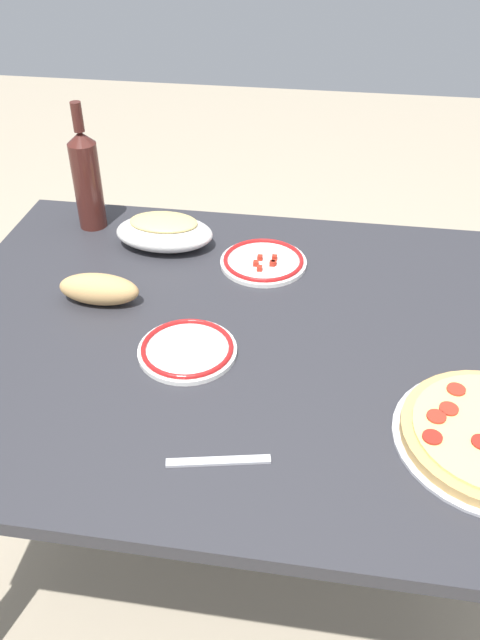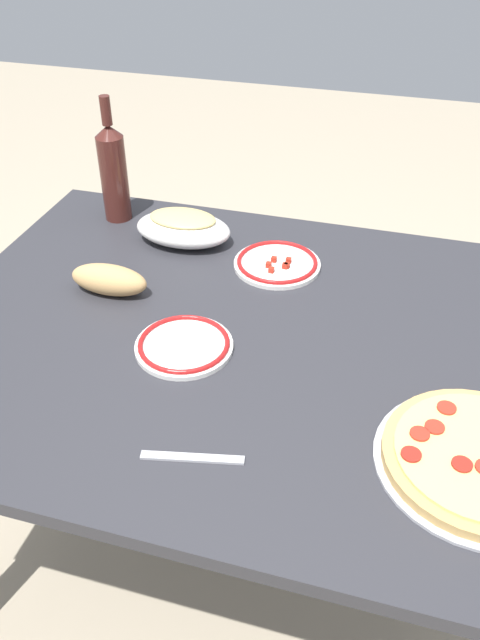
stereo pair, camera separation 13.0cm
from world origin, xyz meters
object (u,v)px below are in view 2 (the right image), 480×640
(dining_table, at_px, (240,372))
(side_plate_far, at_px, (277,263))
(side_plate_near, at_px, (184,345))
(baked_pasta_dish, at_px, (183,227))
(pepperoni_pizza, at_px, (478,459))
(wine_bottle, at_px, (113,171))
(bread_loaf, at_px, (109,280))

(dining_table, distance_m, side_plate_far, 0.29)
(dining_table, bearing_deg, side_plate_near, -138.17)
(dining_table, relative_size, baked_pasta_dish, 5.40)
(pepperoni_pizza, bearing_deg, side_plate_far, 132.01)
(side_plate_far, bearing_deg, dining_table, -93.27)
(baked_pasta_dish, bearing_deg, side_plate_near, -70.00)
(wine_bottle, bearing_deg, side_plate_far, -14.98)
(dining_table, distance_m, baked_pasta_dish, 0.42)
(side_plate_far, relative_size, bread_loaf, 1.16)
(side_plate_near, bearing_deg, dining_table, 41.83)
(side_plate_far, bearing_deg, wine_bottle, 165.02)
(baked_pasta_dish, xyz_separation_m, side_plate_far, (0.25, -0.05, -0.03))
(dining_table, bearing_deg, bread_loaf, 169.52)
(baked_pasta_dish, xyz_separation_m, side_plate_near, (0.14, -0.40, -0.03))
(baked_pasta_dish, height_order, side_plate_far, baked_pasta_dish)
(dining_table, height_order, bread_loaf, bread_loaf)
(wine_bottle, height_order, side_plate_far, wine_bottle)
(dining_table, bearing_deg, baked_pasta_dish, 126.82)
(pepperoni_pizza, height_order, side_plate_far, pepperoni_pizza)
(side_plate_near, relative_size, side_plate_far, 0.95)
(dining_table, xyz_separation_m, baked_pasta_dish, (-0.24, 0.32, 0.15))
(dining_table, xyz_separation_m, wine_bottle, (-0.45, 0.39, 0.24))
(dining_table, bearing_deg, wine_bottle, 138.94)
(bread_loaf, bearing_deg, pepperoni_pizza, -20.41)
(dining_table, relative_size, side_plate_near, 6.63)
(side_plate_near, xyz_separation_m, side_plate_far, (0.11, 0.35, 0.00))
(side_plate_near, relative_size, bread_loaf, 1.11)
(baked_pasta_dish, bearing_deg, bread_loaf, -107.18)
(baked_pasta_dish, xyz_separation_m, wine_bottle, (-0.21, 0.07, 0.09))
(bread_loaf, bearing_deg, side_plate_near, -32.05)
(baked_pasta_dish, distance_m, side_plate_near, 0.42)
(pepperoni_pizza, xyz_separation_m, wine_bottle, (-0.91, 0.62, 0.12))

